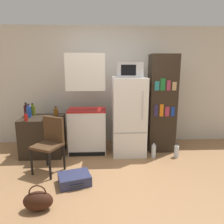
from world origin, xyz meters
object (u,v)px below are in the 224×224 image
object	(u,v)px
side_table	(43,136)
water_bottle_middle	(176,151)
microwave	(129,70)
chair	(51,140)
suitcase_large_flat	(74,179)
bottle_olive_oil	(33,110)
bottle_wine_dark	(26,110)
kitchen_hutch	(87,108)
bottle_ketchup_red	(26,117)
water_bottle_front	(154,151)
bottle_amber_beer	(56,112)
handbag	(38,201)
bottle_blue_soda	(29,112)
refrigerator	(129,116)
bookshelf	(162,104)

from	to	relation	value
side_table	water_bottle_middle	distance (m)	2.60
microwave	chair	bearing A→B (deg)	-153.20
side_table	suitcase_large_flat	distance (m)	1.41
bottle_olive_oil	bottle_wine_dark	bearing A→B (deg)	-144.66
kitchen_hutch	bottle_olive_oil	xyz separation A→B (m)	(-1.08, 0.12, -0.05)
microwave	bottle_ketchup_red	distance (m)	2.08
microwave	chair	xyz separation A→B (m)	(-1.37, -0.69, -1.10)
bottle_ketchup_red	water_bottle_front	distance (m)	2.44
microwave	water_bottle_middle	size ratio (longest dim) A/B	1.63
microwave	bottle_ketchup_red	bearing A→B (deg)	-172.30
suitcase_large_flat	water_bottle_middle	distance (m)	2.03
side_table	bottle_amber_beer	distance (m)	0.53
bottle_wine_dark	bottle_amber_beer	bearing A→B (deg)	0.42
bottle_wine_dark	handbag	distance (m)	2.12
bottle_wine_dark	water_bottle_front	distance (m)	2.60
bottle_blue_soda	chair	xyz separation A→B (m)	(0.56, -0.73, -0.32)
bottle_ketchup_red	side_table	bearing A→B (deg)	51.65
bottle_amber_beer	chair	xyz separation A→B (m)	(0.06, -0.83, -0.29)
microwave	bottle_olive_oil	distance (m)	2.07
bottle_amber_beer	suitcase_large_flat	size ratio (longest dim) A/B	0.35
bottle_amber_beer	suitcase_large_flat	world-z (taller)	bottle_amber_beer
refrigerator	water_bottle_middle	size ratio (longest dim) A/B	5.30
bottle_blue_soda	suitcase_large_flat	bearing A→B (deg)	-50.57
bottle_blue_soda	water_bottle_middle	bearing A→B (deg)	-6.80
refrigerator	bottle_olive_oil	xyz separation A→B (m)	(-1.90, 0.21, 0.09)
bookshelf	water_bottle_middle	world-z (taller)	bookshelf
side_table	bottle_ketchup_red	bearing A→B (deg)	-128.35
bottle_ketchup_red	water_bottle_middle	xyz separation A→B (m)	(2.78, -0.04, -0.69)
bottle_blue_soda	bottle_wine_dark	world-z (taller)	bottle_wine_dark
kitchen_hutch	refrigerator	distance (m)	0.83
chair	bottle_amber_beer	bearing A→B (deg)	120.58
side_table	water_bottle_front	world-z (taller)	side_table
water_bottle_middle	bookshelf	bearing A→B (deg)	116.26
bottle_blue_soda	water_bottle_middle	xyz separation A→B (m)	(2.82, -0.34, -0.73)
bookshelf	chair	distance (m)	2.25
bookshelf	bottle_wine_dark	xyz separation A→B (m)	(-2.69, 0.00, -0.11)
refrigerator	microwave	xyz separation A→B (m)	(-0.00, -0.00, 0.89)
bookshelf	chair	xyz separation A→B (m)	(-2.05, -0.82, -0.43)
microwave	bottle_amber_beer	world-z (taller)	microwave
side_table	handbag	bearing A→B (deg)	-78.04
bottle_olive_oil	water_bottle_middle	bearing A→B (deg)	-10.18
refrigerator	bottle_amber_beer	size ratio (longest dim) A/B	8.09
bottle_ketchup_red	bottle_wine_dark	xyz separation A→B (m)	(-0.12, 0.39, 0.05)
bottle_amber_beer	bottle_olive_oil	size ratio (longest dim) A/B	0.77
microwave	water_bottle_front	xyz separation A→B (m)	(0.45, -0.28, -1.51)
side_table	bottle_ketchup_red	xyz separation A→B (m)	(-0.21, -0.26, 0.44)
bottle_wine_dark	kitchen_hutch	bearing A→B (deg)	-2.31
refrigerator	bottle_amber_beer	distance (m)	1.44
handbag	water_bottle_front	world-z (taller)	handbag
handbag	bottle_blue_soda	bearing A→B (deg)	109.11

